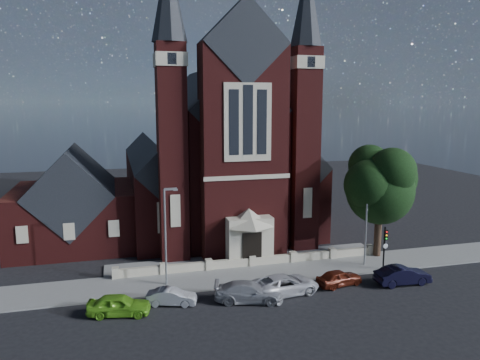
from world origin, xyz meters
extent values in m
plane|color=black|center=(0.00, 15.00, 0.00)|extent=(120.00, 120.00, 0.00)
cube|color=slate|center=(0.00, 4.50, 0.00)|extent=(60.00, 5.00, 0.12)
cube|color=slate|center=(0.00, 8.50, 0.00)|extent=(26.00, 3.00, 0.14)
cube|color=#B8AE92|center=(0.00, 6.50, 0.00)|extent=(24.00, 0.40, 0.90)
cube|color=#491413|center=(0.00, 25.00, 7.00)|extent=(10.00, 30.00, 14.00)
cube|color=black|center=(0.00, 25.00, 14.00)|extent=(10.00, 30.20, 10.00)
cube|color=#491413|center=(-7.50, 24.00, 4.00)|extent=(5.00, 26.00, 8.00)
cube|color=#491413|center=(7.50, 24.00, 4.00)|extent=(5.00, 26.00, 8.00)
cube|color=black|center=(-7.50, 24.00, 8.00)|extent=(5.01, 26.20, 5.01)
cube|color=black|center=(7.50, 24.00, 8.00)|extent=(5.01, 26.20, 5.01)
cube|color=#491413|center=(0.00, 9.50, 10.00)|extent=(8.00, 3.00, 20.00)
cube|color=black|center=(0.00, 9.50, 20.00)|extent=(8.00, 3.20, 8.00)
cube|color=#B8AE92|center=(0.00, 7.95, 13.00)|extent=(4.40, 0.15, 7.00)
cube|color=black|center=(0.00, 7.88, 13.20)|extent=(0.90, 0.08, 6.20)
cube|color=#B8AE92|center=(0.00, 7.50, 2.20)|extent=(4.20, 2.00, 4.40)
cube|color=black|center=(0.00, 6.45, 1.60)|extent=(1.80, 0.12, 3.20)
cone|color=#B8AE92|center=(0.00, 7.50, 4.40)|extent=(4.60, 4.60, 1.60)
cube|color=#491413|center=(-6.50, 10.50, 10.00)|extent=(2.60, 2.60, 20.00)
cube|color=#B8AE92|center=(-6.50, 10.50, 18.50)|extent=(2.80, 2.80, 1.20)
cube|color=#491413|center=(6.50, 10.50, 10.00)|extent=(2.60, 2.60, 20.00)
cube|color=#B8AE92|center=(6.50, 10.50, 18.50)|extent=(2.80, 2.80, 1.20)
cone|color=black|center=(6.50, 10.50, 24.00)|extent=(3.20, 3.20, 8.00)
cube|color=#491413|center=(-16.00, 18.00, 3.00)|extent=(12.00, 12.00, 6.00)
cube|color=black|center=(-16.00, 18.00, 6.00)|extent=(8.49, 12.20, 8.49)
cylinder|color=black|center=(12.50, 6.00, 2.50)|extent=(0.70, 0.70, 5.00)
sphere|color=black|center=(12.50, 6.00, 6.50)|extent=(6.40, 6.40, 6.40)
sphere|color=black|center=(12.90, 4.80, 8.50)|extent=(4.40, 4.40, 4.40)
cylinder|color=gray|center=(-8.00, 4.00, 4.00)|extent=(0.16, 0.16, 8.00)
cube|color=gray|center=(-7.50, 4.00, 8.00)|extent=(1.00, 0.15, 0.18)
cube|color=gray|center=(-7.10, 4.00, 7.92)|extent=(0.35, 0.22, 0.12)
cylinder|color=gray|center=(10.00, 4.00, 4.00)|extent=(0.16, 0.16, 8.00)
cube|color=gray|center=(10.50, 4.00, 8.00)|extent=(1.00, 0.15, 0.18)
cube|color=gray|center=(10.90, 4.00, 7.92)|extent=(0.35, 0.22, 0.12)
cylinder|color=black|center=(11.00, 2.50, 2.00)|extent=(0.14, 0.14, 4.00)
cube|color=black|center=(11.00, 2.35, 3.30)|extent=(0.28, 0.22, 0.90)
sphere|color=red|center=(11.00, 2.22, 3.60)|extent=(0.14, 0.14, 0.14)
sphere|color=#CC8C0C|center=(11.00, 2.22, 3.30)|extent=(0.14, 0.14, 0.14)
sphere|color=#0C9919|center=(11.00, 2.22, 3.00)|extent=(0.14, 0.14, 0.14)
imported|color=#64B023|center=(-11.81, -0.47, 0.75)|extent=(4.64, 2.59, 1.49)
imported|color=gray|center=(-8.04, 0.29, 0.61)|extent=(3.90, 2.30, 1.22)
imported|color=gray|center=(-2.38, -0.68, 0.75)|extent=(5.53, 3.46, 1.50)
imported|color=silver|center=(0.72, -0.06, 0.76)|extent=(5.77, 3.25, 1.52)
imported|color=#581C0F|center=(5.58, 0.34, 0.67)|extent=(4.14, 2.29, 1.33)
imported|color=black|center=(10.76, -0.73, 0.76)|extent=(4.63, 1.75, 1.51)
camera|label=1|loc=(-11.70, -32.49, 14.79)|focal=35.00mm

